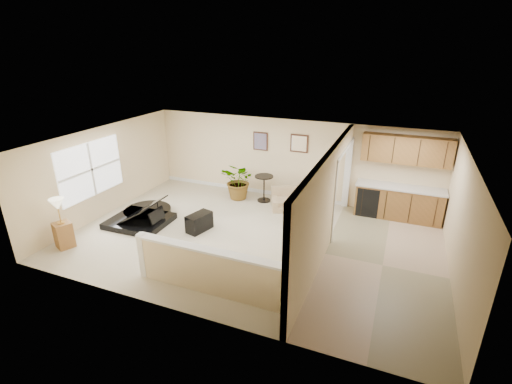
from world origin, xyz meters
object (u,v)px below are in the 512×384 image
at_px(piano, 140,201).
at_px(small_plant, 311,208).
at_px(palm_plant, 240,181).
at_px(lamp_stand, 62,227).
at_px(piano_bench, 199,222).
at_px(loveseat, 295,198).
at_px(accent_table, 264,185).

distance_m(piano, small_plant, 4.79).
bearing_deg(palm_plant, lamp_stand, -121.66).
bearing_deg(lamp_stand, piano, 65.53).
relative_size(piano_bench, lamp_stand, 0.56).
bearing_deg(loveseat, piano_bench, -152.88).
relative_size(loveseat, lamp_stand, 1.31).
distance_m(piano_bench, small_plant, 3.23).
bearing_deg(accent_table, piano_bench, -109.21).
bearing_deg(palm_plant, small_plant, -7.25).
height_order(accent_table, small_plant, accent_table).
bearing_deg(piano, piano_bench, 2.81).
bearing_deg(lamp_stand, palm_plant, 58.34).
bearing_deg(piano_bench, small_plant, 39.90).
height_order(piano, accent_table, piano).
height_order(accent_table, palm_plant, palm_plant).
distance_m(piano, lamp_stand, 2.01).
height_order(loveseat, small_plant, loveseat).
bearing_deg(palm_plant, accent_table, 8.13).
bearing_deg(accent_table, loveseat, -6.60).
bearing_deg(piano_bench, lamp_stand, -142.75).
xyz_separation_m(piano_bench, lamp_stand, (-2.58, -1.97, 0.30)).
height_order(piano_bench, loveseat, loveseat).
xyz_separation_m(palm_plant, small_plant, (2.39, -0.30, -0.38)).
xyz_separation_m(piano, lamp_stand, (-0.83, -1.83, -0.08)).
bearing_deg(piano, accent_table, 43.31).
bearing_deg(lamp_stand, loveseat, 43.92).
height_order(piano, loveseat, piano).
relative_size(accent_table, lamp_stand, 0.66).
relative_size(piano, piano_bench, 2.77).
height_order(piano, lamp_stand, piano).
bearing_deg(small_plant, palm_plant, 172.75).
relative_size(piano, accent_table, 2.35).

